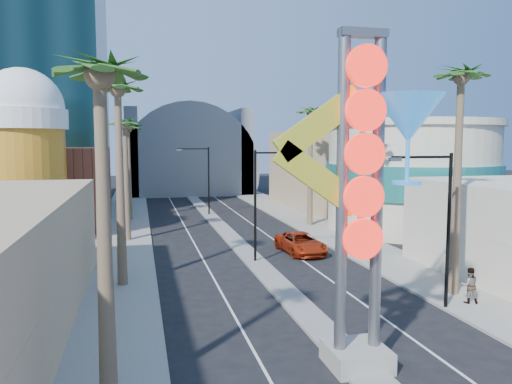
% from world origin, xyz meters
% --- Properties ---
extents(sidewalk_west, '(5.00, 100.00, 0.15)m').
position_xyz_m(sidewalk_west, '(-9.50, 35.00, 0.07)').
color(sidewalk_west, gray).
rests_on(sidewalk_west, ground).
extents(sidewalk_east, '(5.00, 100.00, 0.15)m').
position_xyz_m(sidewalk_east, '(9.50, 35.00, 0.07)').
color(sidewalk_east, gray).
rests_on(sidewalk_east, ground).
extents(median, '(1.60, 84.00, 0.15)m').
position_xyz_m(median, '(0.00, 38.00, 0.07)').
color(median, gray).
rests_on(median, ground).
extents(hotel_tower, '(20.00, 20.00, 50.00)m').
position_xyz_m(hotel_tower, '(-22.00, 52.00, 25.00)').
color(hotel_tower, black).
rests_on(hotel_tower, ground).
extents(brick_filler_west, '(10.00, 10.00, 8.00)m').
position_xyz_m(brick_filler_west, '(-16.00, 38.00, 4.00)').
color(brick_filler_west, brown).
rests_on(brick_filler_west, ground).
extents(filler_east, '(10.00, 20.00, 10.00)m').
position_xyz_m(filler_east, '(16.00, 48.00, 5.00)').
color(filler_east, tan).
rests_on(filler_east, ground).
extents(beer_mug, '(7.00, 7.00, 14.50)m').
position_xyz_m(beer_mug, '(-17.00, 30.00, 7.84)').
color(beer_mug, '#B97A18').
rests_on(beer_mug, ground).
extents(turquoise_building, '(16.60, 16.60, 10.60)m').
position_xyz_m(turquoise_building, '(18.00, 30.00, 5.25)').
color(turquoise_building, beige).
rests_on(turquoise_building, ground).
extents(canopy, '(22.00, 16.00, 22.00)m').
position_xyz_m(canopy, '(0.00, 72.00, 4.31)').
color(canopy, slate).
rests_on(canopy, ground).
extents(neon_sign, '(6.53, 2.60, 12.55)m').
position_xyz_m(neon_sign, '(0.82, 2.96, 7.31)').
color(neon_sign, gray).
rests_on(neon_sign, ground).
extents(streetlight_0, '(3.79, 0.25, 8.00)m').
position_xyz_m(streetlight_0, '(0.55, 20.00, 4.88)').
color(streetlight_0, black).
rests_on(streetlight_0, ground).
extents(streetlight_1, '(3.79, 0.25, 8.00)m').
position_xyz_m(streetlight_1, '(-0.55, 44.00, 4.88)').
color(streetlight_1, black).
rests_on(streetlight_1, ground).
extents(streetlight_2, '(3.45, 0.25, 8.00)m').
position_xyz_m(streetlight_2, '(6.72, 8.00, 4.83)').
color(streetlight_2, black).
rests_on(streetlight_2, ground).
extents(palm_0, '(2.40, 2.40, 11.70)m').
position_xyz_m(palm_0, '(-9.00, 2.00, 9.93)').
color(palm_0, brown).
rests_on(palm_0, ground).
extents(palm_1, '(2.40, 2.40, 12.70)m').
position_xyz_m(palm_1, '(-9.00, 16.00, 10.82)').
color(palm_1, brown).
rests_on(palm_1, ground).
extents(palm_2, '(2.40, 2.40, 11.20)m').
position_xyz_m(palm_2, '(-9.00, 30.00, 9.48)').
color(palm_2, brown).
rests_on(palm_2, ground).
extents(palm_3, '(2.40, 2.40, 11.20)m').
position_xyz_m(palm_3, '(-9.00, 42.00, 9.48)').
color(palm_3, brown).
rests_on(palm_3, ground).
extents(palm_5, '(2.40, 2.40, 13.20)m').
position_xyz_m(palm_5, '(9.00, 10.00, 11.27)').
color(palm_5, brown).
rests_on(palm_5, ground).
extents(palm_6, '(2.40, 2.40, 11.70)m').
position_xyz_m(palm_6, '(9.00, 22.00, 9.93)').
color(palm_6, brown).
rests_on(palm_6, ground).
extents(palm_7, '(2.40, 2.40, 12.70)m').
position_xyz_m(palm_7, '(9.00, 34.00, 10.82)').
color(palm_7, brown).
rests_on(palm_7, ground).
extents(red_pickup, '(3.04, 5.87, 1.58)m').
position_xyz_m(red_pickup, '(4.11, 22.15, 0.79)').
color(red_pickup, '#A8280C').
rests_on(red_pickup, ground).
extents(pedestrian_a, '(0.64, 0.48, 1.59)m').
position_xyz_m(pedestrian_a, '(11.29, 8.98, 0.94)').
color(pedestrian_a, gray).
rests_on(pedestrian_a, sidewalk_east).
extents(pedestrian_b, '(1.09, 0.96, 1.88)m').
position_xyz_m(pedestrian_b, '(8.76, 8.28, 1.09)').
color(pedestrian_b, gray).
rests_on(pedestrian_b, sidewalk_east).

